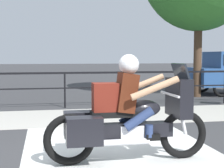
# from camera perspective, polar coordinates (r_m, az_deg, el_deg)

# --- Properties ---
(ground_plane) EXTENTS (120.00, 120.00, 0.00)m
(ground_plane) POSITION_cam_1_polar(r_m,az_deg,el_deg) (5.30, -4.47, -12.00)
(ground_plane) COLOR #38383A
(sidewalk_band) EXTENTS (44.00, 2.40, 0.01)m
(sidewalk_band) POSITION_cam_1_polar(r_m,az_deg,el_deg) (8.60, -7.16, -5.49)
(sidewalk_band) COLOR #B7B2A8
(sidewalk_band) RESTS_ON ground
(crosswalk_band) EXTENTS (3.05, 6.00, 0.01)m
(crosswalk_band) POSITION_cam_1_polar(r_m,az_deg,el_deg) (5.21, 2.36, -12.24)
(crosswalk_band) COLOR silver
(crosswalk_band) RESTS_ON ground
(fence_railing) EXTENTS (36.00, 0.05, 1.05)m
(fence_railing) POSITION_cam_1_polar(r_m,az_deg,el_deg) (10.09, -7.87, 0.74)
(fence_railing) COLOR black
(fence_railing) RESTS_ON ground
(motorcycle) EXTENTS (2.40, 0.76, 1.55)m
(motorcycle) POSITION_cam_1_polar(r_m,az_deg,el_deg) (4.91, 2.51, -5.13)
(motorcycle) COLOR black
(motorcycle) RESTS_ON ground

